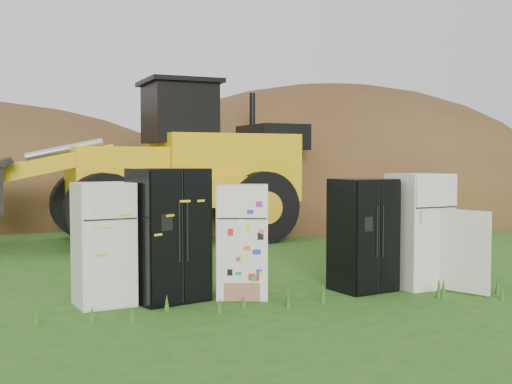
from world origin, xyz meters
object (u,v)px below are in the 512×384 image
fridge_black_right (363,235)px  fridge_sticker (243,241)px  fridge_leftmost (104,244)px  fridge_black_side (168,235)px  wheel_loader (140,161)px  fridge_open_door (419,230)px

fridge_black_right → fridge_sticker: bearing=163.7°
fridge_leftmost → fridge_black_side: bearing=-10.6°
fridge_black_side → wheel_loader: 6.43m
fridge_black_side → fridge_sticker: 1.05m
fridge_black_side → fridge_open_door: (3.78, -0.01, -0.05)m
fridge_sticker → fridge_black_side: bearing=-165.5°
fridge_leftmost → fridge_black_side: 0.87m
fridge_black_side → fridge_sticker: size_ratio=1.15×
fridge_black_side → fridge_open_door: fridge_black_side is taller
fridge_black_side → fridge_leftmost: bearing=161.7°
fridge_open_door → wheel_loader: (-3.67, 6.37, 1.04)m
fridge_black_right → wheel_loader: wheel_loader is taller
fridge_leftmost → fridge_sticker: fridge_leftmost is taller
fridge_leftmost → wheel_loader: wheel_loader is taller
fridge_black_side → fridge_open_door: 3.78m
fridge_black_side → fridge_open_door: size_ratio=1.06×
fridge_black_right → fridge_open_door: 0.93m
fridge_sticker → wheel_loader: wheel_loader is taller
fridge_black_side → fridge_open_door: bearing=-21.6°
fridge_black_side → fridge_black_right: size_ratio=1.10×
fridge_open_door → wheel_loader: size_ratio=0.22×
fridge_leftmost → wheel_loader: size_ratio=0.21×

